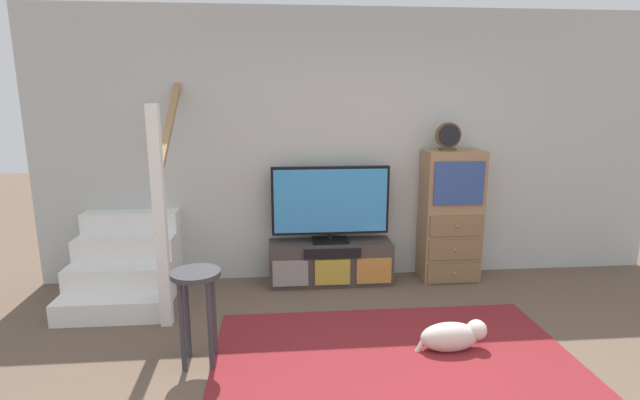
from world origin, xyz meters
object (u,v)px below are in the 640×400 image
media_console (330,263)px  desk_clock (448,136)px  television (330,202)px  side_cabinet (451,216)px  bar_stool_near (197,295)px  dog (453,336)px

media_console → desk_clock: desk_clock is taller
television → side_cabinet: bearing=-0.6°
media_console → bar_stool_near: 1.81m
side_cabinet → desk_clock: 0.81m
television → desk_clock: bearing=-1.4°
media_console → dog: bearing=-61.6°
dog → media_console: bearing=118.4°
bar_stool_near → dog: 1.89m
media_console → side_cabinet: side_cabinet is taller
television → dog: 1.77m
desk_clock → media_console: bearing=179.8°
media_console → television: television is taller
side_cabinet → dog: bearing=-108.2°
media_console → desk_clock: (1.15, -0.00, 1.26)m
media_console → television: 0.62m
television → bar_stool_near: size_ratio=1.70×
media_console → television: bearing=90.0°
television → dog: bearing=-62.0°
bar_stool_near → dog: size_ratio=1.27×
side_cabinet → bar_stool_near: bearing=-148.3°
desk_clock → dog: bearing=-105.5°
television → bar_stool_near: (-1.08, -1.44, -0.32)m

